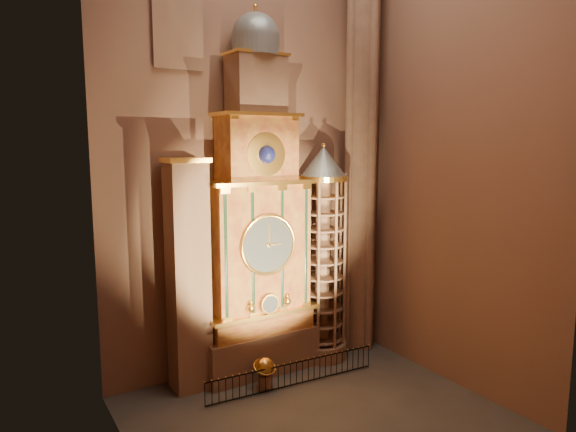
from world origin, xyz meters
TOP-DOWN VIEW (x-y plane):
  - floor at (0.00, 0.00)m, footprint 14.00×14.00m
  - wall_back at (0.00, 6.00)m, footprint 22.00×0.00m
  - wall_left at (-7.00, 0.00)m, footprint 0.00×22.00m
  - wall_right at (7.00, 0.00)m, footprint 0.00×22.00m
  - astronomical_clock at (0.00, 4.96)m, footprint 5.60×2.41m
  - portrait_tower at (-3.40, 4.98)m, footprint 1.80×1.60m
  - stair_turret at (3.50, 4.70)m, footprint 2.50×2.50m
  - gothic_pier at (6.10, 5.00)m, footprint 2.04×2.04m
  - stained_glass_window at (-3.20, 5.92)m, footprint 2.20×0.14m
  - celestial_globe at (-0.70, 3.11)m, footprint 1.12×1.07m
  - iron_railing at (0.53, 2.67)m, footprint 8.24×0.58m

SIDE VIEW (x-z plane):
  - floor at x=0.00m, z-range 0.00..0.00m
  - iron_railing at x=0.53m, z-range 0.05..1.12m
  - celestial_globe at x=-0.70m, z-range 0.15..1.62m
  - portrait_tower at x=-3.40m, z-range 0.05..10.25m
  - stair_turret at x=3.50m, z-range -0.13..10.67m
  - astronomical_clock at x=0.00m, z-range -1.67..15.03m
  - wall_back at x=0.00m, z-range 0.00..22.00m
  - wall_left at x=-7.00m, z-range 0.00..22.00m
  - wall_right at x=7.00m, z-range 0.00..22.00m
  - gothic_pier at x=6.10m, z-range 0.00..22.00m
  - stained_glass_window at x=-3.20m, z-range 13.90..19.10m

